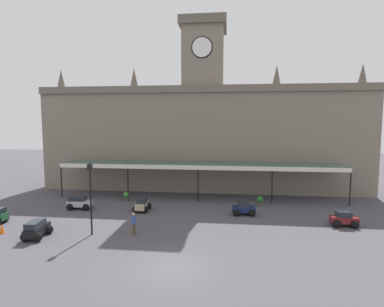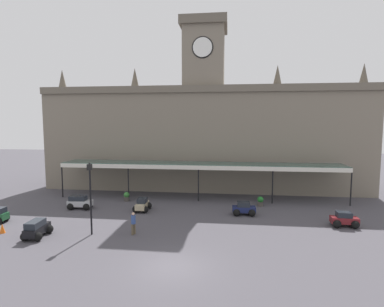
{
  "view_description": "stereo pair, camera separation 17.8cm",
  "coord_description": "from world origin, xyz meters",
  "px_view_note": "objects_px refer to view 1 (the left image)",
  "views": [
    {
      "loc": [
        2.99,
        -16.59,
        8.26
      ],
      "look_at": [
        0.0,
        9.32,
        5.61
      ],
      "focal_mm": 28.66,
      "sensor_mm": 36.0,
      "label": 1
    },
    {
      "loc": [
        3.16,
        -16.56,
        8.26
      ],
      "look_at": [
        0.0,
        9.32,
        5.61
      ],
      "focal_mm": 28.66,
      "sensor_mm": 36.0,
      "label": 2
    }
  ],
  "objects_px": {
    "car_beige_sedan": "(142,206)",
    "planter_forecourt_centre": "(260,201)",
    "car_silver_estate": "(79,203)",
    "planter_by_canopy": "(126,197)",
    "traffic_cone": "(2,229)",
    "car_maroon_sedan": "(344,220)",
    "car_black_estate": "(37,230)",
    "pedestrian_crossing_forecourt": "(134,223)",
    "car_navy_sedan": "(244,209)",
    "victorian_lamppost": "(90,191)"
  },
  "relations": [
    {
      "from": "car_navy_sedan",
      "to": "planter_by_canopy",
      "type": "distance_m",
      "value": 12.54
    },
    {
      "from": "car_maroon_sedan",
      "to": "car_navy_sedan",
      "type": "bearing_deg",
      "value": 164.66
    },
    {
      "from": "car_silver_estate",
      "to": "pedestrian_crossing_forecourt",
      "type": "relative_size",
      "value": 1.38
    },
    {
      "from": "car_maroon_sedan",
      "to": "traffic_cone",
      "type": "distance_m",
      "value": 26.39
    },
    {
      "from": "car_black_estate",
      "to": "car_beige_sedan",
      "type": "bearing_deg",
      "value": 52.54
    },
    {
      "from": "car_beige_sedan",
      "to": "planter_forecourt_centre",
      "type": "xyz_separation_m",
      "value": [
        11.18,
        2.98,
        -0.01
      ]
    },
    {
      "from": "car_silver_estate",
      "to": "planter_forecourt_centre",
      "type": "distance_m",
      "value": 17.58
    },
    {
      "from": "pedestrian_crossing_forecourt",
      "to": "victorian_lamppost",
      "type": "relative_size",
      "value": 0.31
    },
    {
      "from": "car_beige_sedan",
      "to": "planter_by_canopy",
      "type": "xyz_separation_m",
      "value": [
        -2.65,
        3.28,
        -0.01
      ]
    },
    {
      "from": "car_navy_sedan",
      "to": "planter_forecourt_centre",
      "type": "distance_m",
      "value": 3.6
    },
    {
      "from": "car_navy_sedan",
      "to": "traffic_cone",
      "type": "xyz_separation_m",
      "value": [
        -18.18,
        -6.78,
        -0.14
      ]
    },
    {
      "from": "car_maroon_sedan",
      "to": "planter_forecourt_centre",
      "type": "height_order",
      "value": "car_maroon_sedan"
    },
    {
      "from": "planter_by_canopy",
      "to": "car_silver_estate",
      "type": "bearing_deg",
      "value": -135.82
    },
    {
      "from": "car_silver_estate",
      "to": "car_maroon_sedan",
      "type": "distance_m",
      "value": 23.44
    },
    {
      "from": "car_beige_sedan",
      "to": "planter_forecourt_centre",
      "type": "bearing_deg",
      "value": 14.93
    },
    {
      "from": "pedestrian_crossing_forecourt",
      "to": "traffic_cone",
      "type": "height_order",
      "value": "pedestrian_crossing_forecourt"
    },
    {
      "from": "pedestrian_crossing_forecourt",
      "to": "planter_forecourt_centre",
      "type": "distance_m",
      "value": 13.53
    },
    {
      "from": "car_maroon_sedan",
      "to": "planter_by_canopy",
      "type": "height_order",
      "value": "car_maroon_sedan"
    },
    {
      "from": "car_silver_estate",
      "to": "planter_forecourt_centre",
      "type": "relative_size",
      "value": 2.41
    },
    {
      "from": "pedestrian_crossing_forecourt",
      "to": "traffic_cone",
      "type": "bearing_deg",
      "value": -174.66
    },
    {
      "from": "planter_forecourt_centre",
      "to": "pedestrian_crossing_forecourt",
      "type": "bearing_deg",
      "value": -138.28
    },
    {
      "from": "car_maroon_sedan",
      "to": "traffic_cone",
      "type": "bearing_deg",
      "value": -169.87
    },
    {
      "from": "car_beige_sedan",
      "to": "car_black_estate",
      "type": "bearing_deg",
      "value": -127.46
    },
    {
      "from": "victorian_lamppost",
      "to": "planter_by_canopy",
      "type": "distance_m",
      "value": 10.1
    },
    {
      "from": "car_silver_estate",
      "to": "planter_forecourt_centre",
      "type": "xyz_separation_m",
      "value": [
        17.31,
        3.08,
        -0.07
      ]
    },
    {
      "from": "car_silver_estate",
      "to": "traffic_cone",
      "type": "relative_size",
      "value": 3.2
    },
    {
      "from": "car_silver_estate",
      "to": "planter_by_canopy",
      "type": "height_order",
      "value": "car_silver_estate"
    },
    {
      "from": "car_navy_sedan",
      "to": "planter_by_canopy",
      "type": "bearing_deg",
      "value": 164.04
    },
    {
      "from": "car_silver_estate",
      "to": "car_navy_sedan",
      "type": "xyz_separation_m",
      "value": [
        15.54,
        -0.06,
        -0.06
      ]
    },
    {
      "from": "car_silver_estate",
      "to": "planter_by_canopy",
      "type": "bearing_deg",
      "value": 44.18
    },
    {
      "from": "pedestrian_crossing_forecourt",
      "to": "planter_forecourt_centre",
      "type": "relative_size",
      "value": 1.74
    },
    {
      "from": "car_navy_sedan",
      "to": "victorian_lamppost",
      "type": "bearing_deg",
      "value": -151.36
    },
    {
      "from": "planter_by_canopy",
      "to": "car_beige_sedan",
      "type": "bearing_deg",
      "value": -51.14
    },
    {
      "from": "car_maroon_sedan",
      "to": "victorian_lamppost",
      "type": "height_order",
      "value": "victorian_lamppost"
    },
    {
      "from": "car_maroon_sedan",
      "to": "pedestrian_crossing_forecourt",
      "type": "distance_m",
      "value": 16.55
    },
    {
      "from": "car_silver_estate",
      "to": "car_navy_sedan",
      "type": "bearing_deg",
      "value": -0.23
    },
    {
      "from": "car_maroon_sedan",
      "to": "traffic_cone",
      "type": "height_order",
      "value": "car_maroon_sedan"
    },
    {
      "from": "car_maroon_sedan",
      "to": "car_black_estate",
      "type": "bearing_deg",
      "value": -167.44
    },
    {
      "from": "car_black_estate",
      "to": "pedestrian_crossing_forecourt",
      "type": "distance_m",
      "value": 6.9
    },
    {
      "from": "car_beige_sedan",
      "to": "planter_forecourt_centre",
      "type": "relative_size",
      "value": 2.16
    },
    {
      "from": "car_silver_estate",
      "to": "car_black_estate",
      "type": "bearing_deg",
      "value": -86.39
    },
    {
      "from": "car_black_estate",
      "to": "traffic_cone",
      "type": "xyz_separation_m",
      "value": [
        -3.1,
        0.46,
        -0.2
      ]
    },
    {
      "from": "car_black_estate",
      "to": "planter_forecourt_centre",
      "type": "xyz_separation_m",
      "value": [
        16.85,
        10.38,
        -0.07
      ]
    },
    {
      "from": "car_maroon_sedan",
      "to": "car_beige_sedan",
      "type": "distance_m",
      "value": 17.36
    },
    {
      "from": "car_silver_estate",
      "to": "car_black_estate",
      "type": "xyz_separation_m",
      "value": [
        0.46,
        -7.3,
        0.0
      ]
    },
    {
      "from": "car_black_estate",
      "to": "pedestrian_crossing_forecourt",
      "type": "height_order",
      "value": "pedestrian_crossing_forecourt"
    },
    {
      "from": "car_maroon_sedan",
      "to": "car_navy_sedan",
      "type": "xyz_separation_m",
      "value": [
        -7.8,
        2.14,
        0.0
      ]
    },
    {
      "from": "car_silver_estate",
      "to": "car_black_estate",
      "type": "distance_m",
      "value": 7.31
    },
    {
      "from": "car_beige_sedan",
      "to": "car_black_estate",
      "type": "height_order",
      "value": "car_black_estate"
    },
    {
      "from": "pedestrian_crossing_forecourt",
      "to": "victorian_lamppost",
      "type": "xyz_separation_m",
      "value": [
        -3.08,
        -0.37,
        2.41
      ]
    }
  ]
}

